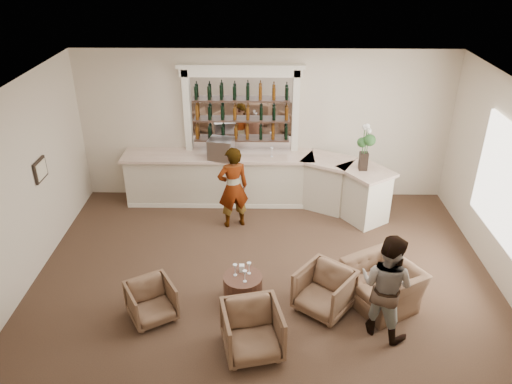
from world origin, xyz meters
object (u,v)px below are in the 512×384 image
bar_counter (257,181)px  armchair_center (252,331)px  flower_vase (365,144)px  cocktail_table (243,289)px  armchair_left (151,301)px  espresso_machine (221,149)px  sommelier (233,188)px  armchair_right (324,291)px  guest (386,286)px  armchair_far (382,285)px

bar_counter → armchair_center: size_ratio=6.90×
flower_vase → cocktail_table: bearing=-130.5°
armchair_left → espresso_machine: 3.85m
bar_counter → flower_vase: size_ratio=5.89×
cocktail_table → sommelier: (-0.28, 2.41, 0.61)m
armchair_right → espresso_machine: (-1.86, 3.38, 1.00)m
cocktail_table → guest: 2.28m
bar_counter → flower_vase: 2.48m
armchair_left → flower_vase: size_ratio=0.71×
cocktail_table → armchair_far: (2.24, 0.01, 0.11)m
sommelier → espresso_machine: bearing=-89.0°
armchair_far → espresso_machine: (-2.81, 3.20, 1.00)m
cocktail_table → guest: size_ratio=0.38×
guest → armchair_center: size_ratio=2.03×
cocktail_table → armchair_left: (-1.40, -0.41, 0.06)m
sommelier → flower_vase: flower_vase is taller
espresso_machine → armchair_left: bearing=-91.6°
sommelier → armchair_center: (0.46, -3.49, -0.48)m
sommelier → armchair_left: bearing=49.8°
bar_counter → flower_vase: (2.13, -0.59, 1.11)m
armchair_left → armchair_center: bearing=-54.0°
cocktail_table → armchair_far: size_ratio=0.58×
armchair_left → armchair_far: bearing=-24.1°
armchair_far → espresso_machine: espresso_machine is taller
espresso_machine → guest: bearing=-43.8°
cocktail_table → armchair_right: 1.31m
espresso_machine → flower_vase: size_ratio=0.51×
armchair_far → guest: bearing=-42.6°
armchair_right → guest: bearing=8.1°
armchair_far → armchair_center: bearing=-92.7°
cocktail_table → armchair_far: bearing=0.2°
sommelier → armchair_right: 3.06m
sommelier → armchair_center: size_ratio=2.07×
armchair_right → espresso_machine: espresso_machine is taller
armchair_right → armchair_far: (0.95, 0.17, -0.01)m
sommelier → armchair_right: bearing=102.9°
armchair_far → espresso_machine: bearing=-169.4°
armchair_left → espresso_machine: size_ratio=1.38×
bar_counter → cocktail_table: (-0.18, -3.30, -0.32)m
guest → armchair_far: (0.14, 0.64, -0.48)m
armchair_left → armchair_far: armchair_far is taller
sommelier → armchair_far: bearing=117.9°
bar_counter → guest: (1.93, -3.93, 0.27)m
armchair_right → espresso_machine: bearing=156.8°
guest → flower_vase: (0.21, 3.34, 0.85)m
guest → armchair_center: (-1.93, -0.45, -0.46)m
armchair_far → flower_vase: flower_vase is taller
sommelier → flower_vase: 2.74m
armchair_far → bar_counter: bearing=-178.6°
bar_counter → armchair_right: bar_counter is taller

